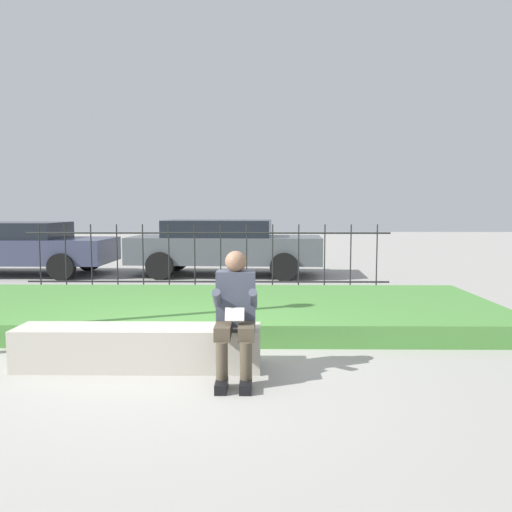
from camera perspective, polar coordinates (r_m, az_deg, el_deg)
ground_plane at (r=5.37m, az=-10.48°, el=-12.46°), size 60.00×60.00×0.00m
stone_bench at (r=5.37m, az=-13.23°, el=-10.38°), size 2.50×0.49×0.43m
person_seated_reader at (r=4.84m, az=-2.36°, el=-6.18°), size 0.42×0.73×1.23m
grass_berm at (r=7.50m, az=-7.15°, el=-6.16°), size 8.81×3.13×0.28m
iron_fence at (r=9.38m, az=-5.54°, el=-0.30°), size 6.81×0.03×1.35m
car_parked_left at (r=13.63m, az=-25.52°, el=1.01°), size 4.50×2.03×1.30m
car_parked_center at (r=12.24m, az=-3.65°, el=1.22°), size 4.71×2.07×1.36m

